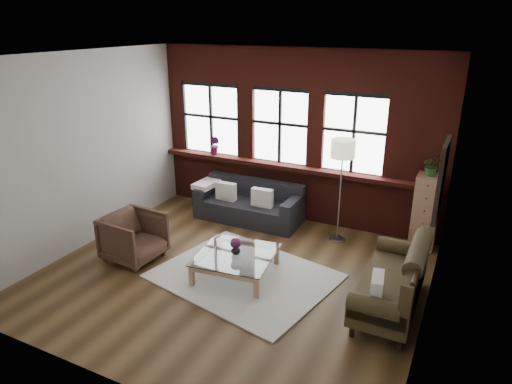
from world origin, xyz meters
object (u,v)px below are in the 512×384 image
at_px(armchair, 134,237).
at_px(drawer_chest, 425,213).
at_px(vase, 236,250).
at_px(vintage_settee, 392,275).
at_px(coffee_table, 236,265).
at_px(floor_lamp, 340,187).
at_px(dark_sofa, 249,202).

xyz_separation_m(armchair, drawer_chest, (4.10, 2.45, 0.26)).
bearing_deg(drawer_chest, vase, -137.59).
relative_size(vintage_settee, armchair, 2.22).
bearing_deg(armchair, coffee_table, -77.62).
bearing_deg(coffee_table, floor_lamp, 61.08).
bearing_deg(drawer_chest, dark_sofa, -175.08).
xyz_separation_m(dark_sofa, armchair, (-0.95, -2.17, 0.02)).
bearing_deg(vintage_settee, dark_sofa, 149.92).
distance_m(vase, drawer_chest, 3.25).
bearing_deg(coffee_table, vintage_settee, 4.50).
bearing_deg(vase, coffee_table, 45.00).
bearing_deg(vintage_settee, coffee_table, -175.50).
xyz_separation_m(armchair, vase, (1.71, 0.26, 0.05)).
height_order(armchair, floor_lamp, floor_lamp).
bearing_deg(coffee_table, armchair, -171.30).
relative_size(dark_sofa, floor_lamp, 1.03).
distance_m(vintage_settee, armchair, 3.97).
distance_m(armchair, floor_lamp, 3.50).
xyz_separation_m(coffee_table, drawer_chest, (2.39, 2.18, 0.47)).
height_order(coffee_table, drawer_chest, drawer_chest).
bearing_deg(armchair, dark_sofa, -19.90).
xyz_separation_m(dark_sofa, floor_lamp, (1.78, -0.06, 0.61)).
xyz_separation_m(dark_sofa, coffee_table, (0.76, -1.91, -0.19)).
distance_m(dark_sofa, vase, 2.06).
relative_size(drawer_chest, floor_lamp, 0.66).
xyz_separation_m(vintage_settee, armchair, (-3.95, -0.44, -0.11)).
bearing_deg(armchair, vintage_settee, -79.99).
height_order(dark_sofa, coffee_table, dark_sofa).
bearing_deg(armchair, vase, -77.62).
xyz_separation_m(vintage_settee, drawer_chest, (0.16, 2.01, 0.15)).
height_order(drawer_chest, floor_lamp, floor_lamp).
distance_m(armchair, vase, 1.73).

